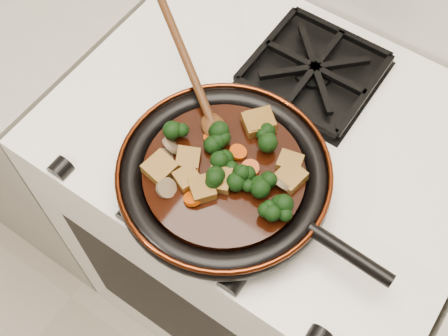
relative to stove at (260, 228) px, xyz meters
The scene contains 33 objects.
stove is the anchor object (origin of this frame).
burner_grate_front 0.48m from the stove, 90.00° to the right, with size 0.23×0.23×0.03m, color black, non-canonical shape.
burner_grate_back 0.48m from the stove, 90.00° to the left, with size 0.23×0.23×0.03m, color black, non-canonical shape.
skillet 0.52m from the stove, 90.05° to the right, with size 0.47×0.35×0.05m.
braising_sauce 0.52m from the stove, 90.84° to the right, with size 0.26×0.26×0.02m, color black.
tofu_cube_0 0.55m from the stove, 109.30° to the right, with size 0.04×0.04×0.02m, color brown.
tofu_cube_1 0.53m from the stove, 47.37° to the right, with size 0.04×0.03×0.02m, color brown.
tofu_cube_2 0.55m from the stove, 101.61° to the right, with size 0.03×0.03×0.02m, color brown.
tofu_cube_3 0.52m from the stove, 92.94° to the right, with size 0.04×0.04×0.02m, color brown.
tofu_cube_4 0.54m from the stove, 88.61° to the right, with size 0.04×0.04×0.02m, color brown.
tofu_cube_5 0.56m from the stove, 112.23° to the right, with size 0.04×0.04×0.02m, color brown.
tofu_cube_6 0.52m from the stove, 97.08° to the right, with size 0.04×0.04×0.02m, color brown.
tofu_cube_7 0.55m from the stove, 92.74° to the right, with size 0.04×0.04×0.02m, color brown.
tofu_cube_8 0.54m from the stove, 49.26° to the right, with size 0.04×0.04×0.02m, color brown.
broccoli_floret_0 0.55m from the stove, 77.07° to the right, with size 0.06×0.06×0.06m, color black, non-canonical shape.
broccoli_floret_1 0.53m from the stove, 68.54° to the right, with size 0.06×0.06×0.05m, color black, non-canonical shape.
broccoli_floret_2 0.55m from the stove, 125.72° to the right, with size 0.06×0.06×0.06m, color black, non-canonical shape.
broccoli_floret_3 0.53m from the stove, 107.22° to the right, with size 0.06×0.06×0.05m, color black, non-canonical shape.
broccoli_floret_4 0.55m from the stove, 91.27° to the right, with size 0.06×0.06×0.06m, color black, non-canonical shape.
broccoli_floret_5 0.54m from the stove, 92.51° to the right, with size 0.06×0.06×0.05m, color black, non-canonical shape.
broccoli_floret_6 0.54m from the stove, 66.82° to the right, with size 0.06×0.06×0.05m, color black, non-canonical shape.
broccoli_floret_7 0.56m from the stove, 57.97° to the right, with size 0.06×0.06×0.05m, color black, non-canonical shape.
carrot_coin_0 0.53m from the stove, 115.45° to the right, with size 0.03×0.03×0.01m, color #AB3804.
carrot_coin_1 0.56m from the stove, 93.41° to the right, with size 0.03×0.03×0.01m, color #AB3804.
carrot_coin_2 0.53m from the stove, 76.59° to the right, with size 0.03×0.03×0.01m, color #AB3804.
carrot_coin_3 0.54m from the stove, 87.41° to the right, with size 0.03×0.03×0.01m, color #AB3804.
carrot_coin_4 0.55m from the stove, 105.02° to the right, with size 0.03×0.03×0.01m, color #AB3804.
carrot_coin_5 0.53m from the stove, 91.23° to the right, with size 0.03×0.03×0.01m, color #AB3804.
mushroom_slice_0 0.54m from the stove, 54.14° to the right, with size 0.04×0.04×0.01m, color brown.
mushroom_slice_1 0.56m from the stove, 115.77° to the right, with size 0.03×0.03×0.01m, color brown.
mushroom_slice_2 0.57m from the stove, 103.86° to the right, with size 0.03×0.03×0.01m, color brown.
mushroom_slice_3 0.55m from the stove, 120.58° to the right, with size 0.03×0.03×0.01m, color brown.
wooden_spoon 0.55m from the stove, 156.06° to the right, with size 0.15×0.11×0.26m.
Camera 1 is at (0.24, 1.18, 1.73)m, focal length 45.00 mm.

